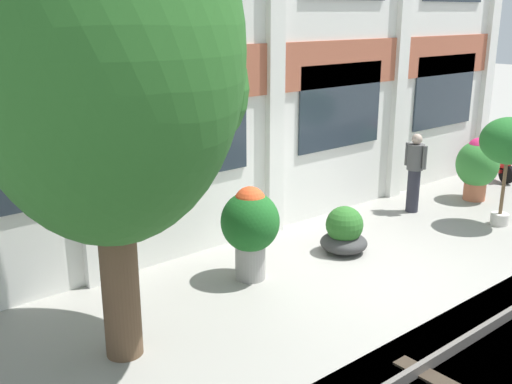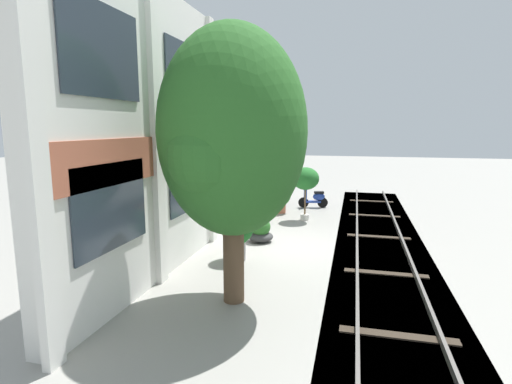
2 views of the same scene
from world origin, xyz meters
name	(u,v)px [view 1 (image 1 of 2)]	position (x,y,z in m)	size (l,w,h in m)	color
ground_plane	(376,273)	(0.00, 0.00, 0.00)	(80.00, 80.00, 0.00)	gray
apartment_facade	(265,43)	(0.00, 2.82, 3.54)	(15.02, 0.64, 7.08)	silver
broadleaf_tree	(104,61)	(-4.29, 0.47, 3.57)	(3.23, 3.08, 5.84)	brown
potted_plant_ribbed_drum	(250,224)	(-1.70, 1.17, 0.91)	(0.92, 0.92, 1.52)	gray
potted_plant_wide_bowl	(344,233)	(0.26, 0.95, 0.36)	(0.83, 0.83, 0.84)	#333333
potted_plant_stone_basin	(477,164)	(4.84, 1.14, 0.82)	(0.94, 0.94, 1.42)	#B76647
potted_plant_tall_urn	(509,143)	(3.71, -0.08, 1.66)	(1.10, 1.10, 2.16)	beige
scooter_second_parked	(497,163)	(6.78, 1.71, 0.44)	(0.69, 1.32, 0.98)	black
resident_by_doorway	(415,170)	(3.06, 1.54, 0.90)	(0.34, 0.53, 1.68)	#282833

